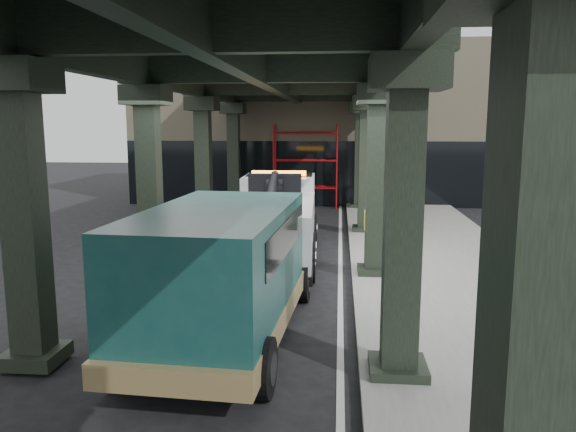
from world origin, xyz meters
The scene contains 8 objects.
ground centered at (0.00, 0.00, 0.00)m, with size 90.00×90.00×0.00m, color black.
sidewalk centered at (4.50, 2.00, 0.07)m, with size 5.00×40.00×0.15m, color gray.
lane_stripe centered at (1.70, 2.00, 0.01)m, with size 0.12×38.00×0.01m, color silver.
viaduct centered at (-0.40, 2.00, 5.46)m, with size 7.40×32.00×6.40m.
building centered at (2.00, 20.00, 4.00)m, with size 22.00×10.00×8.00m, color #C6B793.
scaffolding centered at (0.00, 14.64, 2.11)m, with size 3.08×0.88×4.00m.
tow_truck centered at (-0.25, 3.63, 1.30)m, with size 2.66×8.23×2.67m.
towed_van centered at (-0.44, -2.67, 1.38)m, with size 2.88×6.48×2.57m.
Camera 1 is at (1.64, -12.48, 4.02)m, focal length 35.00 mm.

